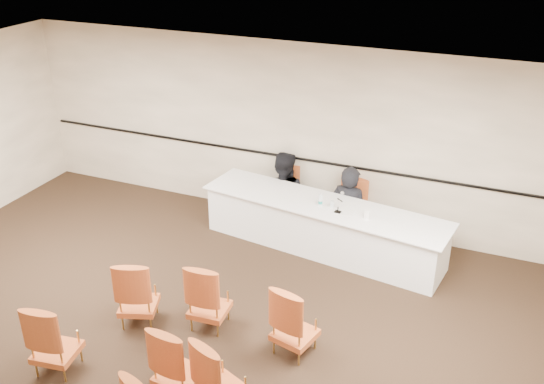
% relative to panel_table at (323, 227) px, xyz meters
% --- Properties ---
extents(floor, '(10.00, 10.00, 0.00)m').
position_rel_panel_table_xyz_m(floor, '(-0.71, -3.14, -0.39)').
color(floor, black).
rests_on(floor, ground).
extents(ceiling, '(10.00, 10.00, 0.00)m').
position_rel_panel_table_xyz_m(ceiling, '(-0.71, -3.14, 2.61)').
color(ceiling, white).
rests_on(ceiling, ground).
extents(wall_back, '(10.00, 0.04, 3.00)m').
position_rel_panel_table_xyz_m(wall_back, '(-0.71, 0.86, 1.11)').
color(wall_back, tan).
rests_on(wall_back, ground).
extents(wall_rail, '(9.80, 0.04, 0.03)m').
position_rel_panel_table_xyz_m(wall_rail, '(-0.71, 0.82, 0.71)').
color(wall_rail, black).
rests_on(wall_rail, wall_back).
extents(panel_table, '(3.98, 1.42, 0.78)m').
position_rel_panel_table_xyz_m(panel_table, '(0.00, 0.00, 0.00)').
color(panel_table, white).
rests_on(panel_table, ground).
extents(panelist_main, '(0.67, 0.47, 1.73)m').
position_rel_panel_table_xyz_m(panelist_main, '(0.25, 0.54, -0.03)').
color(panelist_main, black).
rests_on(panelist_main, ground).
extents(panelist_main_chair, '(0.56, 0.56, 0.95)m').
position_rel_panel_table_xyz_m(panelist_main_chair, '(0.25, 0.54, 0.09)').
color(panelist_main_chair, '#A73C1D').
rests_on(panelist_main_chair, ground).
extents(panelist_second, '(0.94, 0.79, 1.73)m').
position_rel_panel_table_xyz_m(panelist_second, '(-0.95, 0.71, -0.04)').
color(panelist_second, black).
rests_on(panelist_second, ground).
extents(panelist_second_chair, '(0.56, 0.56, 0.95)m').
position_rel_panel_table_xyz_m(panelist_second_chair, '(-0.95, 0.71, 0.09)').
color(panelist_second_chair, '#A73C1D').
rests_on(panelist_second_chair, ground).
extents(papers, '(0.31, 0.24, 0.00)m').
position_rel_panel_table_xyz_m(papers, '(0.35, -0.13, 0.39)').
color(papers, white).
rests_on(papers, panel_table).
extents(microphone, '(0.11, 0.21, 0.28)m').
position_rel_panel_table_xyz_m(microphone, '(0.28, -0.17, 0.53)').
color(microphone, black).
rests_on(microphone, panel_table).
extents(water_bottle, '(0.09, 0.09, 0.22)m').
position_rel_panel_table_xyz_m(water_bottle, '(-0.03, -0.07, 0.50)').
color(water_bottle, teal).
rests_on(water_bottle, panel_table).
extents(drinking_glass, '(0.08, 0.08, 0.10)m').
position_rel_panel_table_xyz_m(drinking_glass, '(0.15, -0.04, 0.44)').
color(drinking_glass, silver).
rests_on(drinking_glass, panel_table).
extents(coffee_cup, '(0.10, 0.10, 0.14)m').
position_rel_panel_table_xyz_m(coffee_cup, '(0.72, -0.20, 0.46)').
color(coffee_cup, white).
rests_on(coffee_cup, panel_table).
extents(aud_chair_front_left, '(0.64, 0.64, 0.95)m').
position_rel_panel_table_xyz_m(aud_chair_front_left, '(-1.60, -2.64, 0.09)').
color(aud_chair_front_left, '#A73C1D').
rests_on(aud_chair_front_left, ground).
extents(aud_chair_front_mid, '(0.54, 0.54, 0.95)m').
position_rel_panel_table_xyz_m(aud_chair_front_mid, '(-0.72, -2.36, 0.09)').
color(aud_chair_front_mid, '#A73C1D').
rests_on(aud_chair_front_mid, ground).
extents(aud_chair_front_right, '(0.60, 0.60, 0.95)m').
position_rel_panel_table_xyz_m(aud_chair_front_right, '(0.46, -2.41, 0.09)').
color(aud_chair_front_right, '#A73C1D').
rests_on(aud_chair_front_right, ground).
extents(aud_chair_back_left, '(0.57, 0.57, 0.95)m').
position_rel_panel_table_xyz_m(aud_chair_back_left, '(-1.96, -3.76, 0.09)').
color(aud_chair_back_left, '#A73C1D').
rests_on(aud_chair_back_left, ground).
extents(aud_chair_back_mid, '(0.55, 0.55, 0.95)m').
position_rel_panel_table_xyz_m(aud_chair_back_mid, '(-0.46, -3.55, 0.09)').
color(aud_chair_back_mid, '#A73C1D').
rests_on(aud_chair_back_mid, ground).
extents(aud_chair_back_right, '(0.65, 0.65, 0.95)m').
position_rel_panel_table_xyz_m(aud_chair_back_right, '(0.07, -3.58, 0.09)').
color(aud_chair_back_right, '#A73C1D').
rests_on(aud_chair_back_right, ground).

